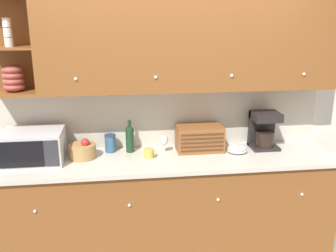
{
  "coord_description": "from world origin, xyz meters",
  "views": [
    {
      "loc": [
        -0.43,
        -3.49,
        2.18
      ],
      "look_at": [
        0.0,
        -0.22,
        1.2
      ],
      "focal_mm": 40.0,
      "sensor_mm": 36.0,
      "label": 1
    }
  ],
  "objects": [
    {
      "name": "bowl_stack_on_counter",
      "position": [
        0.65,
        -0.28,
        0.97
      ],
      "size": [
        0.19,
        0.19,
        0.07
      ],
      "color": "silver",
      "rests_on": "counter_unit"
    },
    {
      "name": "coffee_maker",
      "position": [
        0.95,
        -0.18,
        1.11
      ],
      "size": [
        0.26,
        0.23,
        0.36
      ],
      "color": "black",
      "rests_on": "counter_unit"
    },
    {
      "name": "bread_box",
      "position": [
        0.31,
        -0.18,
        1.05
      ],
      "size": [
        0.44,
        0.26,
        0.24
      ],
      "color": "brown",
      "rests_on": "counter_unit"
    },
    {
      "name": "upper_cabinets",
      "position": [
        0.16,
        -0.17,
        1.93
      ],
      "size": [
        3.07,
        0.37,
        0.81
      ],
      "color": "brown",
      "rests_on": "backsplash_panel"
    },
    {
      "name": "backsplash_panel",
      "position": [
        0.0,
        -0.01,
        1.23
      ],
      "size": [
        3.07,
        0.01,
        0.6
      ],
      "color": "beige",
      "rests_on": "counter_unit"
    },
    {
      "name": "microwave",
      "position": [
        -1.2,
        -0.27,
        1.07
      ],
      "size": [
        0.52,
        0.4,
        0.28
      ],
      "color": "silver",
      "rests_on": "counter_unit"
    },
    {
      "name": "wine_glass",
      "position": [
        -0.03,
        -0.2,
        1.05
      ],
      "size": [
        0.07,
        0.07,
        0.17
      ],
      "color": "silver",
      "rests_on": "counter_unit"
    },
    {
      "name": "ground_plane",
      "position": [
        0.0,
        0.0,
        0.0
      ],
      "size": [
        24.0,
        24.0,
        0.0
      ],
      "primitive_type": "plane",
      "color": "slate"
    },
    {
      "name": "mug",
      "position": [
        -0.19,
        -0.32,
        0.98
      ],
      "size": [
        0.1,
        0.09,
        0.09
      ],
      "color": "gold",
      "rests_on": "counter_unit"
    },
    {
      "name": "wall_back",
      "position": [
        0.0,
        0.03,
        1.3
      ],
      "size": [
        5.47,
        0.06,
        2.6
      ],
      "color": "silver",
      "rests_on": "ground_plane"
    },
    {
      "name": "fruit_basket",
      "position": [
        -0.78,
        -0.24,
        1.0
      ],
      "size": [
        0.24,
        0.24,
        0.19
      ],
      "color": "#A87F4C",
      "rests_on": "counter_unit"
    },
    {
      "name": "counter_unit",
      "position": [
        0.0,
        -0.32,
        0.47
      ],
      "size": [
        3.09,
        0.67,
        0.93
      ],
      "color": "brown",
      "rests_on": "ground_plane"
    },
    {
      "name": "wine_bottle",
      "position": [
        -0.35,
        -0.13,
        1.07
      ],
      "size": [
        0.08,
        0.08,
        0.31
      ],
      "color": "#19381E",
      "rests_on": "counter_unit"
    },
    {
      "name": "storage_canister",
      "position": [
        -0.54,
        -0.11,
        1.02
      ],
      "size": [
        0.11,
        0.11,
        0.17
      ],
      "color": "#33567A",
      "rests_on": "counter_unit"
    }
  ]
}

